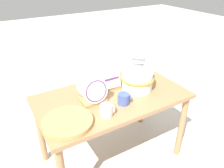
# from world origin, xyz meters

# --- Properties ---
(ground_plane) EXTENTS (14.00, 14.00, 0.00)m
(ground_plane) POSITION_xyz_m (0.00, 0.00, 0.00)
(ground_plane) COLOR beige
(display_table) EXTENTS (1.25, 0.70, 0.70)m
(display_table) POSITION_xyz_m (0.00, 0.00, 0.61)
(display_table) COLOR #9E754C
(display_table) RESTS_ON ground_plane
(ceramic_vase) EXTENTS (0.29, 0.29, 0.34)m
(ceramic_vase) POSITION_xyz_m (0.25, -0.01, 0.84)
(ceramic_vase) COLOR silver
(ceramic_vase) RESTS_ON display_table
(dish_rack_round_plates) EXTENTS (0.20, 0.18, 0.23)m
(dish_rack_round_plates) POSITION_xyz_m (-0.18, -0.00, 0.79)
(dish_rack_round_plates) COLOR tan
(dish_rack_round_plates) RESTS_ON display_table
(dish_rack_square_plates) EXTENTS (0.19, 0.18, 0.19)m
(dish_rack_square_plates) POSITION_xyz_m (0.05, 0.15, 0.77)
(dish_rack_square_plates) COLOR tan
(dish_rack_square_plates) RESTS_ON display_table
(wicker_charger_stack) EXTENTS (0.35, 0.35, 0.04)m
(wicker_charger_stack) POSITION_xyz_m (-0.45, -0.17, 0.72)
(wicker_charger_stack) COLOR tan
(wicker_charger_stack) RESTS_ON display_table
(mug_cobalt_glaze) EXTENTS (0.10, 0.09, 0.09)m
(mug_cobalt_glaze) POSITION_xyz_m (0.02, -0.15, 0.75)
(mug_cobalt_glaze) COLOR #42569E
(mug_cobalt_glaze) RESTS_ON display_table
(mug_cream_glaze) EXTENTS (0.10, 0.09, 0.09)m
(mug_cream_glaze) POSITION_xyz_m (-0.17, -0.21, 0.75)
(mug_cream_glaze) COLOR silver
(mug_cream_glaze) RESTS_ON display_table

